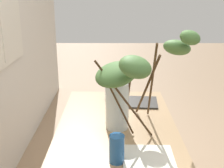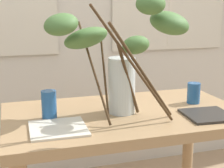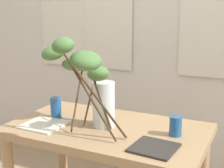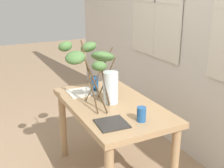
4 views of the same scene
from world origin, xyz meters
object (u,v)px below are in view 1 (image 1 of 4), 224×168
(vase_with_branches, at_px, (133,82))
(drinking_glass_blue_left, at_px, (117,149))
(plate_square_left, at_px, (149,159))
(plate_square_right, at_px, (141,102))
(drinking_glass_blue_right, at_px, (110,93))
(dining_table, at_px, (117,143))

(vase_with_branches, distance_m, drinking_glass_blue_left, 0.38)
(drinking_glass_blue_left, bearing_deg, plate_square_left, -83.19)
(vase_with_branches, xyz_separation_m, plate_square_right, (0.45, -0.10, -0.30))
(drinking_glass_blue_left, distance_m, plate_square_right, 0.76)
(plate_square_left, relative_size, plate_square_right, 1.10)
(plate_square_left, bearing_deg, drinking_glass_blue_right, 13.86)
(vase_with_branches, height_order, drinking_glass_blue_right, vase_with_branches)
(dining_table, xyz_separation_m, plate_square_right, (0.36, -0.18, 0.12))
(drinking_glass_blue_left, distance_m, drinking_glass_blue_right, 0.79)
(vase_with_branches, bearing_deg, drinking_glass_blue_right, 14.16)
(vase_with_branches, relative_size, drinking_glass_blue_left, 4.47)
(vase_with_branches, xyz_separation_m, plate_square_left, (-0.27, -0.06, -0.30))
(plate_square_right, bearing_deg, vase_with_branches, 167.49)
(dining_table, relative_size, vase_with_branches, 1.96)
(vase_with_branches, xyz_separation_m, drinking_glass_blue_right, (0.50, 0.13, -0.25))
(drinking_glass_blue_left, xyz_separation_m, plate_square_left, (0.02, -0.15, -0.06))
(drinking_glass_blue_right, xyz_separation_m, plate_square_left, (-0.77, -0.19, -0.05))
(vase_with_branches, height_order, plate_square_right, vase_with_branches)
(dining_table, xyz_separation_m, drinking_glass_blue_right, (0.41, 0.04, 0.17))
(plate_square_right, bearing_deg, drinking_glass_blue_left, 165.85)
(plate_square_right, bearing_deg, plate_square_left, 177.27)
(dining_table, relative_size, plate_square_left, 4.92)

